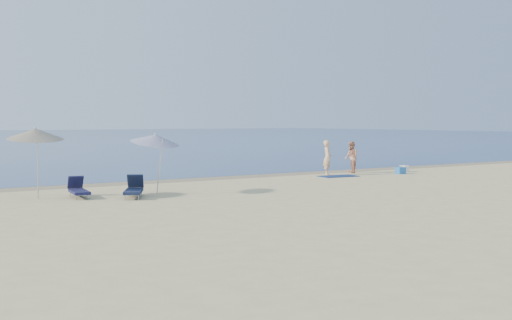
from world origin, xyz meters
The scene contains 10 objects.
wet_sand_strip centered at (0.00, 19.40, 0.00)m, with size 240.00×1.60×0.00m, color #847254.
person_left centered at (2.76, 17.87, 0.84)m, with size 0.61×0.40×1.67m, color #DFAA7D.
person_right centered at (4.59, 18.24, 0.79)m, with size 0.77×0.60×1.58m, color tan.
beach_towel centered at (2.72, 17.04, 0.01)m, with size 1.78×0.99×0.03m, color #0F204C.
white_bag centered at (7.34, 17.30, 0.16)m, with size 0.37×0.32×0.32m, color white.
blue_cooler centered at (6.27, 16.54, 0.16)m, with size 0.46×0.33×0.33m, color blue.
umbrella_near centered at (-7.33, 15.19, 1.95)m, with size 2.09×2.11×2.30m.
umbrella_far centered at (-11.25, 16.07, 2.16)m, with size 2.07×2.10×2.49m.
lounger_left centered at (-9.98, 15.57, 0.25)m, with size 0.72×1.64×0.70m.
lounger_right centered at (-8.40, 14.58, 0.27)m, with size 1.27×1.74×0.74m.
Camera 1 is at (-16.74, -5.78, 2.59)m, focal length 45.00 mm.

